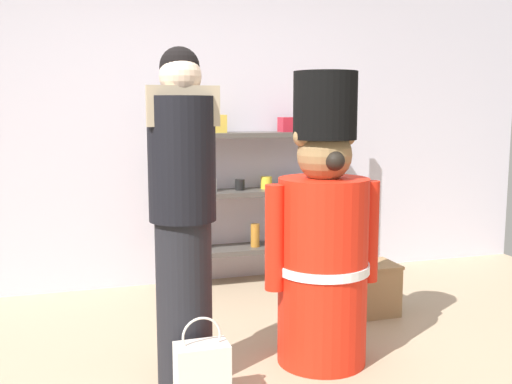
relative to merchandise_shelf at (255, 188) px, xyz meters
name	(u,v)px	position (x,y,z in m)	size (l,w,h in m)	color
back_wall	(183,125)	(-0.55, 0.22, 0.51)	(6.40, 0.12, 2.60)	silver
merchandise_shelf	(255,188)	(0.00, 0.00, 0.00)	(1.46, 0.35, 1.57)	#4C4742
teddy_bear_guard	(323,241)	(-0.10, -1.63, -0.09)	(0.68, 0.53, 1.64)	red
person_shopper	(183,213)	(-0.90, -1.66, 0.12)	(0.36, 0.34, 1.75)	black
shopping_bag	(202,373)	(-0.87, -1.92, -0.63)	(0.26, 0.15, 0.44)	silver
display_crate	(369,289)	(0.53, -1.00, -0.61)	(0.38, 0.30, 0.36)	#9E7A51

